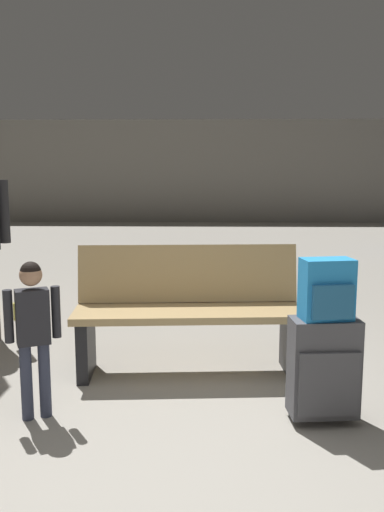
{
  "coord_description": "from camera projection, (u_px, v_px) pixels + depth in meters",
  "views": [
    {
      "loc": [
        0.23,
        -2.33,
        1.42
      ],
      "look_at": [
        0.13,
        1.3,
        0.85
      ],
      "focal_mm": 38.2,
      "sensor_mm": 36.0,
      "label": 1
    }
  ],
  "objects": [
    {
      "name": "child",
      "position": [
        33.0,
        323.0,
        3.08
      ],
      "size": [
        0.29,
        0.18,
        0.92
      ],
      "color": "#33384C",
      "rests_on": "ground_plane"
    },
    {
      "name": "backpack_bright",
      "position": [
        327.0,
        290.0,
        3.0
      ],
      "size": [
        0.3,
        0.23,
        0.34
      ],
      "color": "#268CD8",
      "rests_on": "suitcase"
    },
    {
      "name": "ground_plane",
      "position": [
        187.0,
        295.0,
        6.49
      ],
      "size": [
        18.0,
        18.0,
        0.1
      ],
      "primitive_type": "cube",
      "color": "gray"
    },
    {
      "name": "suitcase",
      "position": [
        324.0,
        368.0,
        3.07
      ],
      "size": [
        0.4,
        0.26,
        0.6
      ],
      "color": "#4C4C51",
      "rests_on": "ground_plane"
    },
    {
      "name": "bench",
      "position": [
        189.0,
        310.0,
        3.86
      ],
      "size": [
        1.63,
        0.63,
        0.89
      ],
      "color": "tan",
      "rests_on": "ground_plane"
    },
    {
      "name": "garage_back_wall",
      "position": [
        198.0,
        171.0,
        15.01
      ],
      "size": [
        18.0,
        0.12,
        2.8
      ],
      "primitive_type": "cube",
      "color": "gray",
      "rests_on": "ground_plane"
    }
  ]
}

